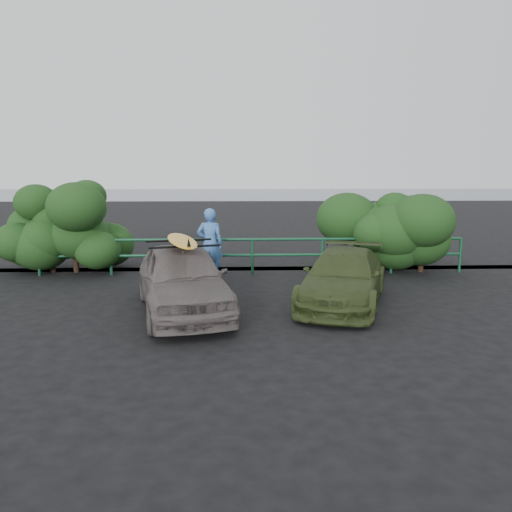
{
  "coord_description": "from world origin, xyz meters",
  "views": [
    {
      "loc": [
        0.6,
        -8.96,
        2.91
      ],
      "look_at": [
        0.99,
        1.8,
        1.07
      ],
      "focal_mm": 35.0,
      "sensor_mm": 36.0,
      "label": 1
    }
  ],
  "objects_px": {
    "olive_vehicle": "(344,278)",
    "man": "(210,244)",
    "sedan": "(183,279)",
    "surfboard": "(182,240)",
    "guardrail": "(217,256)"
  },
  "relations": [
    {
      "from": "olive_vehicle",
      "to": "man",
      "type": "distance_m",
      "value": 4.11
    },
    {
      "from": "sedan",
      "to": "surfboard",
      "type": "bearing_deg",
      "value": 0.0
    },
    {
      "from": "surfboard",
      "to": "guardrail",
      "type": "bearing_deg",
      "value": 68.14
    },
    {
      "from": "guardrail",
      "to": "surfboard",
      "type": "bearing_deg",
      "value": -98.21
    },
    {
      "from": "guardrail",
      "to": "sedan",
      "type": "distance_m",
      "value": 3.88
    },
    {
      "from": "sedan",
      "to": "man",
      "type": "xyz_separation_m",
      "value": [
        0.39,
        3.24,
        0.25
      ]
    },
    {
      "from": "man",
      "to": "surfboard",
      "type": "height_order",
      "value": "man"
    },
    {
      "from": "sedan",
      "to": "olive_vehicle",
      "type": "xyz_separation_m",
      "value": [
        3.47,
        0.55,
        -0.13
      ]
    },
    {
      "from": "surfboard",
      "to": "sedan",
      "type": "bearing_deg",
      "value": 0.0
    },
    {
      "from": "olive_vehicle",
      "to": "man",
      "type": "relative_size",
      "value": 2.1
    },
    {
      "from": "guardrail",
      "to": "man",
      "type": "bearing_deg",
      "value": -105.63
    },
    {
      "from": "man",
      "to": "surfboard",
      "type": "xyz_separation_m",
      "value": [
        -0.39,
        -3.24,
        0.54
      ]
    },
    {
      "from": "guardrail",
      "to": "surfboard",
      "type": "xyz_separation_m",
      "value": [
        -0.55,
        -3.84,
        0.99
      ]
    },
    {
      "from": "guardrail",
      "to": "man",
      "type": "xyz_separation_m",
      "value": [
        -0.17,
        -0.59,
        0.45
      ]
    },
    {
      "from": "olive_vehicle",
      "to": "surfboard",
      "type": "xyz_separation_m",
      "value": [
        -3.47,
        -0.55,
        0.92
      ]
    }
  ]
}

